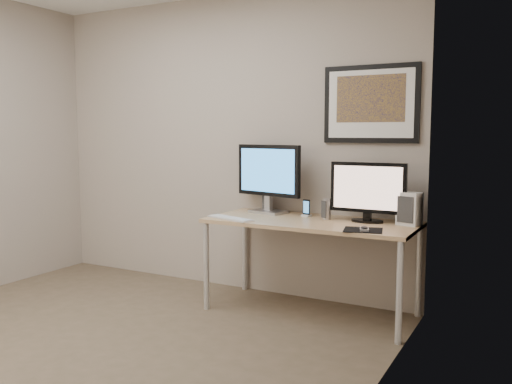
% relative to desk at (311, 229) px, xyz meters
% --- Properties ---
extents(floor, '(3.60, 3.60, 0.00)m').
position_rel_desk_xyz_m(floor, '(-1.00, -1.35, -0.66)').
color(floor, brown).
rests_on(floor, ground).
extents(room, '(3.60, 3.60, 3.60)m').
position_rel_desk_xyz_m(room, '(-1.00, -0.90, 0.98)').
color(room, white).
rests_on(room, ground).
extents(desk, '(1.60, 0.70, 0.73)m').
position_rel_desk_xyz_m(desk, '(0.00, 0.00, 0.00)').
color(desk, '#9F764D').
rests_on(desk, floor).
extents(framed_art, '(0.75, 0.04, 0.60)m').
position_rel_desk_xyz_m(framed_art, '(0.35, 0.33, 0.96)').
color(framed_art, black).
rests_on(framed_art, room).
extents(monitor_large, '(0.62, 0.26, 0.57)m').
position_rel_desk_xyz_m(monitor_large, '(-0.46, 0.19, 0.38)').
color(monitor_large, '#A4A5A9').
rests_on(monitor_large, desk).
extents(monitor_tv, '(0.57, 0.13, 0.45)m').
position_rel_desk_xyz_m(monitor_tv, '(0.41, 0.11, 0.31)').
color(monitor_tv, black).
rests_on(monitor_tv, desk).
extents(speaker_left, '(0.07, 0.07, 0.17)m').
position_rel_desk_xyz_m(speaker_left, '(-0.52, 0.27, 0.15)').
color(speaker_left, '#A4A5A9').
rests_on(speaker_left, desk).
extents(speaker_right, '(0.08, 0.08, 0.16)m').
position_rel_desk_xyz_m(speaker_right, '(0.09, 0.11, 0.15)').
color(speaker_right, '#A4A5A9').
rests_on(speaker_right, desk).
extents(phone_dock, '(0.07, 0.07, 0.14)m').
position_rel_desk_xyz_m(phone_dock, '(-0.10, 0.16, 0.14)').
color(phone_dock, black).
rests_on(phone_dock, desk).
extents(keyboard, '(0.44, 0.24, 0.01)m').
position_rel_desk_xyz_m(keyboard, '(-0.58, -0.24, 0.07)').
color(keyboard, silver).
rests_on(keyboard, desk).
extents(mousepad, '(0.31, 0.29, 0.00)m').
position_rel_desk_xyz_m(mousepad, '(0.48, -0.22, 0.07)').
color(mousepad, black).
rests_on(mousepad, desk).
extents(mouse, '(0.08, 0.11, 0.03)m').
position_rel_desk_xyz_m(mouse, '(0.50, -0.25, 0.09)').
color(mouse, black).
rests_on(mouse, mousepad).
extents(fan_unit, '(0.18, 0.15, 0.24)m').
position_rel_desk_xyz_m(fan_unit, '(0.71, 0.13, 0.19)').
color(fan_unit, silver).
rests_on(fan_unit, desk).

